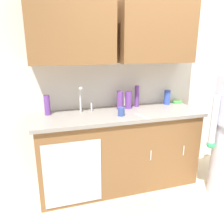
{
  "coord_description": "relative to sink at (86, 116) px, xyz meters",
  "views": [
    {
      "loc": [
        -1.34,
        -1.68,
        1.68
      ],
      "look_at": [
        -0.68,
        0.55,
        1.0
      ],
      "focal_mm": 35.71,
      "sensor_mm": 36.0,
      "label": 1
    }
  ],
  "objects": [
    {
      "name": "kitchen_wall_with_uppers",
      "position": [
        0.8,
        0.29,
        0.55
      ],
      "size": [
        4.8,
        0.44,
        2.7
      ],
      "color": "beige",
      "rests_on": "ground"
    },
    {
      "name": "bottle_soap",
      "position": [
        1.13,
        0.19,
        0.11
      ],
      "size": [
        0.08,
        0.08,
        0.19
      ],
      "primitive_type": "cylinder",
      "color": "#334CB2",
      "rests_on": "countertop"
    },
    {
      "name": "bottle_cleaner_spray",
      "position": [
        -0.41,
        0.14,
        0.13
      ],
      "size": [
        0.07,
        0.07,
        0.23
      ],
      "primitive_type": "cylinder",
      "color": "#66388C",
      "rests_on": "countertop"
    },
    {
      "name": "sink",
      "position": [
        0.0,
        0.0,
        0.0
      ],
      "size": [
        0.5,
        0.36,
        0.35
      ],
      "color": "#B7BABF",
      "rests_on": "counter_cabinet"
    },
    {
      "name": "countertop",
      "position": [
        0.39,
        -0.01,
        -0.01
      ],
      "size": [
        1.96,
        0.66,
        0.04
      ],
      "primitive_type": "cube",
      "color": "gray",
      "rests_on": "counter_cabinet"
    },
    {
      "name": "bottle_water_short",
      "position": [
        0.56,
        0.14,
        0.12
      ],
      "size": [
        0.08,
        0.08,
        0.22
      ],
      "primitive_type": "cylinder",
      "color": "#66388C",
      "rests_on": "countertop"
    },
    {
      "name": "cup_by_sink",
      "position": [
        0.37,
        -0.13,
        0.06
      ],
      "size": [
        0.08,
        0.08,
        0.1
      ],
      "primitive_type": "cylinder",
      "color": "#33478C",
      "rests_on": "countertop"
    },
    {
      "name": "sponge",
      "position": [
        1.3,
        0.2,
        0.03
      ],
      "size": [
        0.11,
        0.07,
        0.03
      ],
      "primitive_type": "cube",
      "color": "#4CBF4C",
      "rests_on": "countertop"
    },
    {
      "name": "bottle_water_tall",
      "position": [
        0.69,
        0.19,
        0.15
      ],
      "size": [
        0.06,
        0.06,
        0.27
      ],
      "primitive_type": "cylinder",
      "color": "#66388C",
      "rests_on": "countertop"
    },
    {
      "name": "floor_mat",
      "position": [
        0.28,
        -0.66,
        -0.92
      ],
      "size": [
        0.8,
        0.5,
        0.01
      ],
      "primitive_type": "cube",
      "color": "gray",
      "rests_on": "ground"
    },
    {
      "name": "ground_plane",
      "position": [
        0.94,
        -0.71,
        -0.93
      ],
      "size": [
        9.0,
        9.0,
        0.0
      ],
      "primitive_type": "plane",
      "color": "beige"
    },
    {
      "name": "counter_cabinet",
      "position": [
        0.38,
        -0.01,
        -0.48
      ],
      "size": [
        1.9,
        0.62,
        0.9
      ],
      "color": "brown",
      "rests_on": "ground"
    },
    {
      "name": "knife_on_counter",
      "position": [
        0.59,
        -0.22,
        0.02
      ],
      "size": [
        0.08,
        0.24,
        0.01
      ],
      "primitive_type": "cube",
      "rotation": [
        0.0,
        0.0,
        4.95
      ],
      "color": "silver",
      "rests_on": "countertop"
    },
    {
      "name": "bottle_dish_liquid",
      "position": [
        0.45,
        0.15,
        0.13
      ],
      "size": [
        0.08,
        0.08,
        0.23
      ],
      "primitive_type": "cylinder",
      "color": "#66388C",
      "rests_on": "countertop"
    }
  ]
}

